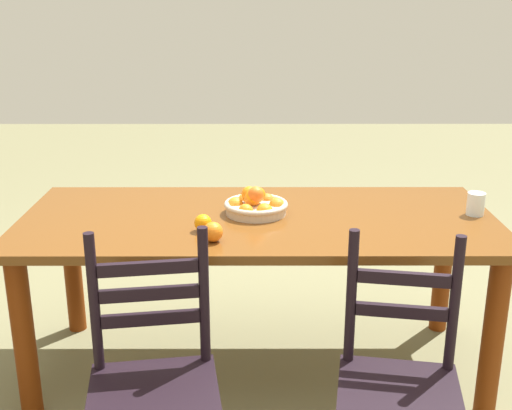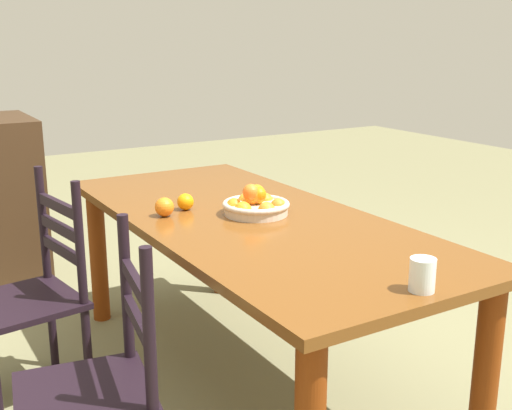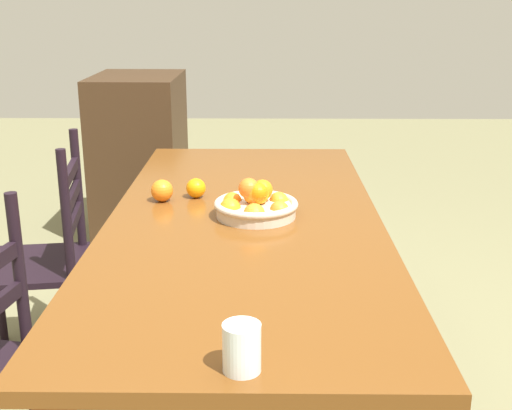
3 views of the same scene
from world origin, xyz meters
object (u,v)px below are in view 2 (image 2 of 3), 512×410
Objects in this scene: dining_table at (249,241)px; chair_by_cabinet at (98,391)px; fruit_bowl at (255,204)px; orange_loose_1 at (164,207)px; orange_loose_0 at (185,202)px; chair_near_window at (33,296)px; drinking_glass at (422,275)px.

chair_by_cabinet is (-0.46, 0.81, -0.21)m from dining_table.
fruit_bowl is 0.38m from orange_loose_1.
orange_loose_1 is (-0.05, 0.12, 0.00)m from orange_loose_0.
dining_table is 2.24× the size of chair_by_cabinet.
orange_loose_0 is (0.23, 0.18, 0.14)m from dining_table.
dining_table is 0.91m from chair_near_window.
chair_near_window is 11.76× the size of orange_loose_1.
chair_near_window is 9.31× the size of drinking_glass.
chair_near_window reaches higher than chair_by_cabinet.
chair_by_cabinet reaches higher than orange_loose_0.
dining_table is at bearing 129.46° from chair_by_cabinet.
orange_loose_1 is at bearing 112.09° from orange_loose_0.
dining_table is at bearing -141.01° from orange_loose_0.
chair_by_cabinet reaches higher than dining_table.
dining_table is 0.38m from orange_loose_1.
drinking_glass is (-0.95, -0.02, 0.16)m from dining_table.
orange_loose_0 is (0.21, 0.22, -0.01)m from fruit_bowl.
chair_by_cabinet is 3.27× the size of fruit_bowl.
fruit_bowl is 3.55× the size of orange_loose_1.
fruit_bowl is at bearing -116.40° from orange_loose_1.
orange_loose_1 is 0.79× the size of drinking_glass.
dining_table is at bearing 107.95° from fruit_bowl.
dining_table is 28.95× the size of orange_loose_0.
orange_loose_1 is (-0.17, -0.52, 0.34)m from chair_near_window.
orange_loose_0 is 0.90× the size of orange_loose_1.
chair_by_cabinet reaches higher than orange_loose_1.
orange_loose_0 is at bearing 38.99° from dining_table.
chair_near_window reaches higher than fruit_bowl.
fruit_bowl reaches higher than drinking_glass.
dining_table is 7.34× the size of fruit_bowl.
dining_table is 0.16m from fruit_bowl.
chair_by_cabinet is 0.99m from orange_loose_0.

